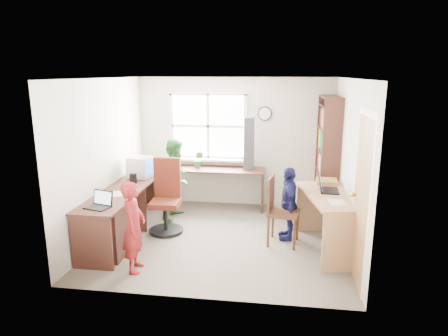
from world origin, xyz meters
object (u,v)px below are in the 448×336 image
person_red (134,227)px  l_desk (132,212)px  bookshelf (327,161)px  person_green (176,178)px  cd_tower (249,144)px  laptop_left (100,203)px  swivel_chair (166,201)px  wooden_chair (279,208)px  crt_monitor (140,167)px  potted_plant (199,160)px  right_desk (330,210)px  person_navy (288,203)px  laptop_right (326,187)px

person_red → l_desk: bearing=14.9°
bookshelf → person_green: bookshelf is taller
cd_tower → laptop_left: bearing=-134.1°
l_desk → swivel_chair: bearing=51.0°
wooden_chair → crt_monitor: size_ratio=2.40×
bookshelf → potted_plant: (-2.29, 0.24, -0.09)m
l_desk → right_desk: right_desk is taller
potted_plant → person_green: person_green is taller
l_desk → person_navy: bearing=10.6°
laptop_left → person_green: person_green is taller
laptop_left → person_green: 1.86m
l_desk → laptop_right: laptop_right is taller
crt_monitor → laptop_right: bearing=1.0°
person_green → laptop_left: bearing=173.3°
l_desk → right_desk: size_ratio=1.94×
person_red → person_navy: person_red is taller
bookshelf → crt_monitor: size_ratio=4.98×
person_green → crt_monitor: bearing=125.5°
laptop_right → cd_tower: cd_tower is taller
cd_tower → person_navy: 1.61m
laptop_right → potted_plant: potted_plant is taller
crt_monitor → person_green: 0.65m
bookshelf → potted_plant: bookshelf is taller
crt_monitor → potted_plant: 1.16m
l_desk → potted_plant: potted_plant is taller
wooden_chair → laptop_right: size_ratio=2.75×
crt_monitor → person_red: 1.85m
cd_tower → potted_plant: (-0.93, -0.01, -0.32)m
laptop_right → person_red: person_red is taller
right_desk → wooden_chair: 0.73m
potted_plant → person_navy: size_ratio=0.28×
right_desk → potted_plant: 2.73m
cd_tower → person_red: cd_tower is taller
cd_tower → person_navy: cd_tower is taller
potted_plant → l_desk: bearing=-111.4°
swivel_chair → crt_monitor: bearing=140.3°
l_desk → cd_tower: 2.46m
laptop_right → laptop_left: bearing=109.7°
swivel_chair → laptop_left: 1.29m
wooden_chair → laptop_right: (0.66, 0.04, 0.33)m
swivel_chair → potted_plant: (0.28, 1.23, 0.41)m
crt_monitor → person_red: bearing=-61.1°
crt_monitor → person_green: size_ratio=0.30×
right_desk → person_navy: person_navy is taller
crt_monitor → cd_tower: size_ratio=0.44×
bookshelf → swivel_chair: (-2.57, -0.99, -0.50)m
crt_monitor → wooden_chair: bearing=-3.1°
laptop_left → person_red: person_red is taller
right_desk → crt_monitor: bearing=154.7°
bookshelf → wooden_chair: bookshelf is taller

